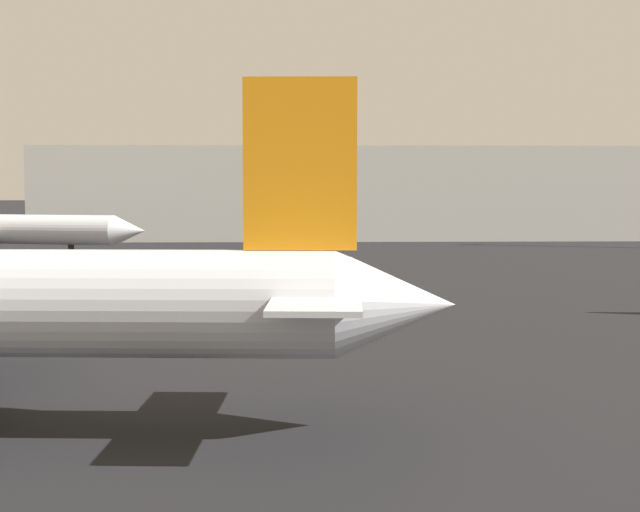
{
  "coord_description": "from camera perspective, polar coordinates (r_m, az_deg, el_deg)",
  "views": [
    {
      "loc": [
        0.03,
        -7.46,
        7.71
      ],
      "look_at": [
        2.03,
        54.69,
        2.49
      ],
      "focal_mm": 53.58,
      "sensor_mm": 36.0,
      "label": 1
    }
  ],
  "objects": [
    {
      "name": "terminal_building",
      "position": [
        122.16,
        0.97,
        3.82
      ],
      "size": [
        73.12,
        21.33,
        11.26
      ],
      "primitive_type": "cube",
      "color": "#B7B7B2",
      "rests_on": "ground_plane"
    }
  ]
}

